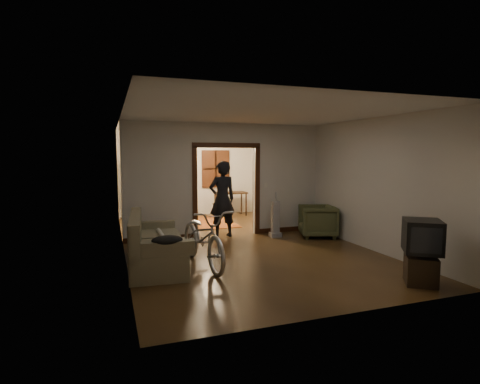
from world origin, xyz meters
name	(u,v)px	position (x,y,z in m)	size (l,w,h in m)	color
floor	(236,242)	(0.00, 0.00, 0.00)	(5.00, 8.50, 0.01)	#342210
ceiling	(236,121)	(0.00, 0.00, 2.80)	(5.00, 8.50, 0.01)	white
wall_back	(195,174)	(0.00, 4.25, 1.40)	(5.00, 0.02, 2.80)	beige
wall_left	(122,185)	(-2.50, 0.00, 1.40)	(0.02, 8.50, 2.80)	beige
wall_right	(329,180)	(2.50, 0.00, 1.40)	(0.02, 8.50, 2.80)	beige
partition_wall	(226,180)	(0.00, 0.75, 1.40)	(5.00, 0.14, 2.80)	beige
door_casing	(226,192)	(0.00, 0.75, 1.10)	(1.74, 0.20, 2.32)	#34180B
far_window	(216,169)	(0.70, 4.21, 1.55)	(0.98, 0.06, 1.28)	black
chandelier	(208,144)	(0.00, 2.50, 2.35)	(0.24, 0.24, 0.24)	#FFE0A5
light_switch	(266,185)	(1.05, 0.68, 1.25)	(0.08, 0.01, 0.12)	silver
sofa	(157,240)	(-1.96, -1.34, 0.48)	(0.94, 2.09, 0.96)	brown
rolled_paper	(161,234)	(-1.86, -1.04, 0.53)	(0.09, 0.09, 0.74)	beige
jacket	(167,240)	(-1.91, -2.25, 0.68)	(0.49, 0.37, 0.14)	black
bicycle	(203,237)	(-1.17, -1.59, 0.54)	(0.71, 2.04, 1.07)	silver
armchair	(317,221)	(2.08, -0.15, 0.39)	(0.84, 0.87, 0.79)	#444A29
tv_stand	(421,270)	(1.82, -3.68, 0.22)	(0.49, 0.45, 0.45)	black
crt_tv	(422,236)	(1.82, -3.68, 0.77)	(0.59, 0.53, 0.51)	black
vacuum	(275,219)	(1.10, 0.18, 0.45)	(0.27, 0.22, 0.89)	gray
person	(222,199)	(-0.14, 0.63, 0.94)	(0.68, 0.45, 1.88)	black
oriental_rug	(203,222)	(-0.13, 2.68, 0.01)	(1.70, 2.23, 0.02)	maroon
locker	(159,188)	(-1.25, 3.95, 0.96)	(0.96, 0.53, 1.92)	#243520
globe	(158,158)	(-1.25, 3.95, 1.94)	(0.27, 0.27, 0.27)	#1E5972
desk	(231,204)	(1.06, 3.68, 0.39)	(1.05, 0.59, 0.78)	black
desk_chair	(219,204)	(0.62, 3.50, 0.42)	(0.37, 0.37, 0.84)	black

